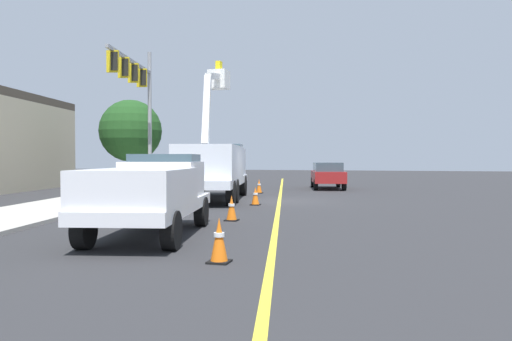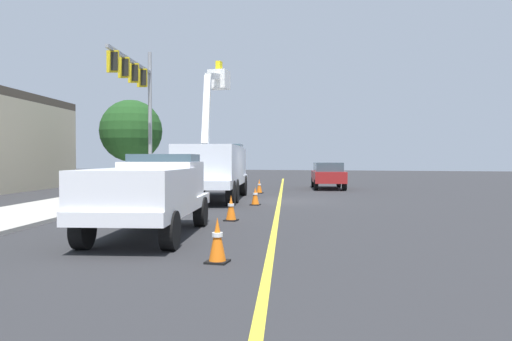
{
  "view_description": "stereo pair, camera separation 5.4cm",
  "coord_description": "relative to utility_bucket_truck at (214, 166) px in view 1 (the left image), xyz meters",
  "views": [
    {
      "loc": [
        -21.86,
        -4.85,
        1.94
      ],
      "look_at": [
        -0.52,
        0.97,
        1.4
      ],
      "focal_mm": 34.34,
      "sensor_mm": 36.0,
      "label": 1
    },
    {
      "loc": [
        -21.85,
        -4.91,
        1.94
      ],
      "look_at": [
        -0.52,
        0.97,
        1.4
      ],
      "focal_mm": 34.34,
      "sensor_mm": 36.0,
      "label": 2
    }
  ],
  "objects": [
    {
      "name": "service_pickup_truck",
      "position": [
        -10.69,
        -2.24,
        -0.49
      ],
      "size": [
        5.91,
        3.2,
        2.06
      ],
      "color": "white",
      "rests_on": "ground"
    },
    {
      "name": "ground",
      "position": [
        0.15,
        -3.11,
        -1.61
      ],
      "size": [
        120.0,
        120.0,
        0.0
      ],
      "primitive_type": "plane",
      "color": "#2D2D30"
    },
    {
      "name": "traffic_signal_mast",
      "position": [
        1.87,
        5.0,
        3.99
      ],
      "size": [
        6.8,
        1.64,
        8.11
      ],
      "color": "gray",
      "rests_on": "ground"
    },
    {
      "name": "traffic_cone_leading",
      "position": [
        -13.17,
        -4.92,
        -1.19
      ],
      "size": [
        0.4,
        0.4,
        0.85
      ],
      "color": "black",
      "rests_on": "ground"
    },
    {
      "name": "traffic_cone_mid_front",
      "position": [
        -7.26,
        -3.23,
        -1.22
      ],
      "size": [
        0.4,
        0.4,
        0.8
      ],
      "color": "black",
      "rests_on": "ground"
    },
    {
      "name": "utility_bucket_truck",
      "position": [
        0.0,
        0.0,
        0.0
      ],
      "size": [
        8.54,
        4.13,
        6.75
      ],
      "color": "white",
      "rests_on": "ground"
    },
    {
      "name": "traffic_cone_trailing",
      "position": [
        4.66,
        -0.94,
        -1.22
      ],
      "size": [
        0.4,
        0.4,
        0.8
      ],
      "color": "black",
      "rests_on": "ground"
    },
    {
      "name": "lane_centre_stripe",
      "position": [
        0.15,
        -3.11,
        -1.61
      ],
      "size": [
        48.97,
        10.41,
        0.01
      ],
      "primitive_type": "cube",
      "rotation": [
        0.0,
        0.0,
        0.21
      ],
      "color": "yellow",
      "rests_on": "ground"
    },
    {
      "name": "street_tree_right",
      "position": [
        6.69,
        8.2,
        2.12
      ],
      "size": [
        4.0,
        4.0,
        5.74
      ],
      "color": "brown",
      "rests_on": "ground"
    },
    {
      "name": "sidewalk_far_side",
      "position": [
        -1.61,
        5.31,
        -1.55
      ],
      "size": [
        59.46,
        15.82,
        0.12
      ],
      "primitive_type": "cube",
      "rotation": [
        0.0,
        0.0,
        0.21
      ],
      "color": "#B2ADA3",
      "rests_on": "ground"
    },
    {
      "name": "passing_minivan",
      "position": [
        9.79,
        -4.14,
        -0.64
      ],
      "size": [
        5.09,
        2.84,
        1.69
      ],
      "color": "maroon",
      "rests_on": "ground"
    },
    {
      "name": "traffic_cone_mid_rear",
      "position": [
        -2.12,
        -2.59,
        -1.24
      ],
      "size": [
        0.4,
        0.4,
        0.76
      ],
      "color": "black",
      "rests_on": "ground"
    }
  ]
}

